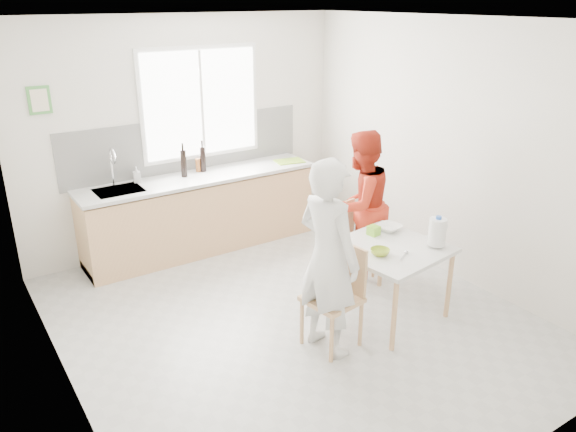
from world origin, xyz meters
The scene contains 21 objects.
ground centered at (0.00, 0.00, 0.00)m, with size 4.50×4.50×0.00m, color #B7B7B2.
room_shell centered at (0.00, 0.00, 1.64)m, with size 4.50×4.50×4.50m.
window centered at (0.20, 2.23, 1.70)m, with size 1.50×0.06×1.30m.
backsplash centered at (0.00, 2.24, 1.23)m, with size 3.00×0.02×0.65m, color white.
picture_frame centered at (-1.55, 2.23, 1.90)m, with size 0.22×0.03×0.28m.
kitchen_counter centered at (0.00, 1.95, 0.42)m, with size 2.84×0.64×1.37m.
dining_table centered at (0.79, -0.43, 0.64)m, with size 1.06×1.06×0.72m.
chair_left centered at (0.12, -0.52, 0.50)m, with size 0.48×0.48×0.91m.
chair_far centered at (1.02, 0.43, 0.45)m, with size 0.43×0.43×0.82m.
person_white centered at (-0.01, -0.54, 0.86)m, with size 0.63×0.41×1.72m, color white.
person_red centered at (1.13, 0.40, 0.80)m, with size 0.78×0.61×1.61m, color red.
bowl_green centered at (0.60, -0.50, 0.75)m, with size 0.17×0.17×0.05m, color #96B329.
bowl_white centered at (1.05, -0.14, 0.75)m, with size 0.23×0.23×0.06m, color white.
milk_jug centered at (1.15, -0.66, 0.87)m, with size 0.22×0.16×0.28m.
green_box centered at (0.85, -0.13, 0.76)m, with size 0.10×0.10×0.09m, color #7DC72E.
spoon centered at (0.74, -0.65, 0.73)m, with size 0.01×0.01×0.16m, color #A5A5AA.
cutting_board centered at (1.20, 1.87, 0.93)m, with size 0.35×0.25×0.01m, color #8BBE2B.
wine_bottle_a centered at (-0.16, 2.01, 1.08)m, with size 0.07×0.07×0.32m, color black.
wine_bottle_b centered at (0.12, 2.08, 1.07)m, with size 0.07×0.07×0.30m, color black.
jar_amber centered at (0.06, 2.10, 1.00)m, with size 0.06×0.06×0.16m, color brown.
soap_bottle centered at (-0.68, 2.12, 1.01)m, with size 0.08×0.08×0.18m, color #999999.
Camera 1 is at (-2.58, -3.83, 2.87)m, focal length 35.00 mm.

